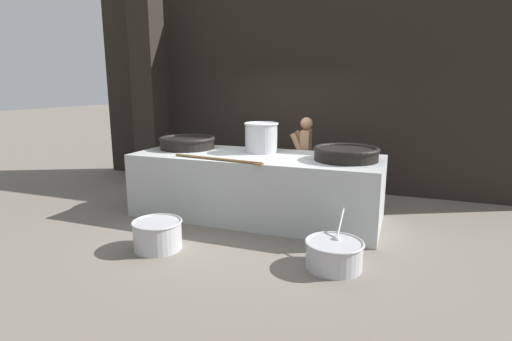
# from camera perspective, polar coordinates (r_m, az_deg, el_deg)

# --- Properties ---
(ground_plane) EXTENTS (60.00, 60.00, 0.00)m
(ground_plane) POSITION_cam_1_polar(r_m,az_deg,el_deg) (6.57, 0.00, -6.50)
(ground_plane) COLOR slate
(back_wall) EXTENTS (9.31, 0.24, 4.27)m
(back_wall) POSITION_cam_1_polar(r_m,az_deg,el_deg) (8.36, 5.56, 12.28)
(back_wall) COLOR black
(back_wall) RESTS_ON ground_plane
(support_pillar) EXTENTS (0.52, 0.52, 4.27)m
(support_pillar) POSITION_cam_1_polar(r_m,az_deg,el_deg) (8.77, -15.06, 11.92)
(support_pillar) COLOR black
(support_pillar) RESTS_ON ground_plane
(hearth_platform) EXTENTS (3.91, 1.48, 1.01)m
(hearth_platform) POSITION_cam_1_polar(r_m,az_deg,el_deg) (6.43, 0.00, -2.21)
(hearth_platform) COLOR #B2B7B7
(hearth_platform) RESTS_ON ground_plane
(giant_wok_near) EXTENTS (0.97, 0.97, 0.21)m
(giant_wok_near) POSITION_cam_1_polar(r_m,az_deg,el_deg) (7.04, -9.78, 4.01)
(giant_wok_near) COLOR black
(giant_wok_near) RESTS_ON hearth_platform
(giant_wok_far) EXTENTS (0.96, 0.96, 0.20)m
(giant_wok_far) POSITION_cam_1_polar(r_m,az_deg,el_deg) (5.99, 12.75, 2.45)
(giant_wok_far) COLOR black
(giant_wok_far) RESTS_ON hearth_platform
(stock_pot) EXTENTS (0.56, 0.56, 0.49)m
(stock_pot) POSITION_cam_1_polar(r_m,az_deg,el_deg) (6.54, 0.75, 4.82)
(stock_pot) COLOR #B7B7BC
(stock_pot) RESTS_ON hearth_platform
(stirring_paddle) EXTENTS (1.51, 0.27, 0.04)m
(stirring_paddle) POSITION_cam_1_polar(r_m,az_deg,el_deg) (5.85, -5.08, 1.60)
(stirring_paddle) COLOR brown
(stirring_paddle) RESTS_ON hearth_platform
(cook) EXTENTS (0.38, 0.58, 1.55)m
(cook) POSITION_cam_1_polar(r_m,az_deg,el_deg) (7.16, 7.03, 1.88)
(cook) COLOR #9E7551
(cook) RESTS_ON ground_plane
(prep_bowl_vegetables) EXTENTS (0.69, 0.90, 0.60)m
(prep_bowl_vegetables) POSITION_cam_1_polar(r_m,az_deg,el_deg) (4.83, 11.09, -11.49)
(prep_bowl_vegetables) COLOR #B7B7BC
(prep_bowl_vegetables) RESTS_ON ground_plane
(prep_bowl_meat) EXTENTS (0.65, 0.65, 0.38)m
(prep_bowl_meat) POSITION_cam_1_polar(r_m,az_deg,el_deg) (5.40, -13.89, -8.73)
(prep_bowl_meat) COLOR #B7B7BC
(prep_bowl_meat) RESTS_ON ground_plane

